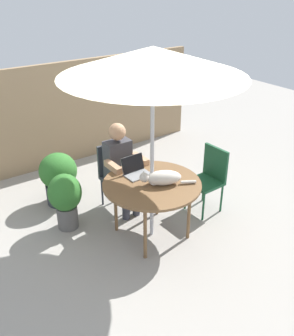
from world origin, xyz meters
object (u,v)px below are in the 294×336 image
Objects in this scene: person_seated at (121,164)px; cat at (162,178)px; potted_plant_near_fence at (65,197)px; patio_table at (152,187)px; chair_empty at (210,175)px; potted_plant_by_chair at (59,177)px; chair_occupied at (115,171)px; patio_umbrella at (153,62)px; laptop at (135,169)px.

person_seated is 2.11× the size of cat.
patio_table is at bearing -43.32° from potted_plant_near_fence.
person_seated is 0.80m from cat.
cat reaches higher than chair_empty.
person_seated is 1.64× the size of potted_plant_by_chair.
potted_plant_by_chair is at bearing 115.64° from cat.
potted_plant_near_fence is at bearing 176.81° from person_seated.
potted_plant_by_chair is at bearing 140.70° from chair_empty.
chair_occupied is 0.79m from potted_plant_near_fence.
person_seated is 1.65× the size of potted_plant_near_fence.
patio_table is at bearing 0.00° from patio_umbrella.
chair_empty is 2.05m from potted_plant_by_chair.
potted_plant_by_chair is at bearing 114.75° from patio_table.
patio_table is 0.51× the size of patio_umbrella.
patio_umbrella is at bearing -90.00° from chair_occupied.
laptop is at bearing 105.37° from cat.
patio_umbrella is 3.03× the size of potted_plant_by_chair.
chair_empty is 1.53× the size of cat.
chair_empty is 0.96m from cat.
patio_table is 0.69m from person_seated.
potted_plant_near_fence is (-0.78, 0.04, -0.26)m from person_seated.
chair_occupied is 0.62m from laptop.
potted_plant_by_chair is (-0.62, 0.48, -0.11)m from chair_occupied.
person_seated is (-0.00, -0.16, 0.17)m from chair_occupied.
person_seated is at bearing -46.19° from potted_plant_by_chair.
chair_occupied reaches higher than potted_plant_near_fence.
laptop is (-0.04, 0.29, -1.32)m from patio_umbrella.
patio_table is 3.72× the size of laptop.
chair_empty is 0.72× the size of person_seated.
patio_table is 1.55× the size of potted_plant_near_fence.
person_seated is (-0.00, 0.69, -1.42)m from patio_umbrella.
chair_empty is 1.89m from potted_plant_near_fence.
potted_plant_near_fence is (-0.74, 0.44, -0.36)m from laptop.
laptop reaches higher than patio_table.
person_seated reaches higher than chair_empty.
chair_occupied is 0.99m from cat.
chair_empty is at bearing -34.07° from person_seated.
person_seated is 0.82m from potted_plant_near_fence.
laptop reaches higher than chair_empty.
laptop is at bearing 165.67° from chair_empty.
potted_plant_by_chair is (-0.62, 1.33, -1.70)m from patio_umbrella.
chair_empty is at bearing -39.30° from potted_plant_by_chair.
patio_table is 0.98m from chair_empty.
chair_occupied reaches higher than potted_plant_by_chair.
potted_plant_near_fence is at bearing 158.23° from chair_empty.
cat reaches higher than potted_plant_near_fence.
patio_table is 1.49m from potted_plant_by_chair.
person_seated is at bearing -3.19° from potted_plant_near_fence.
person_seated is at bearing -90.00° from chair_occupied.
chair_empty reaches higher than potted_plant_near_fence.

